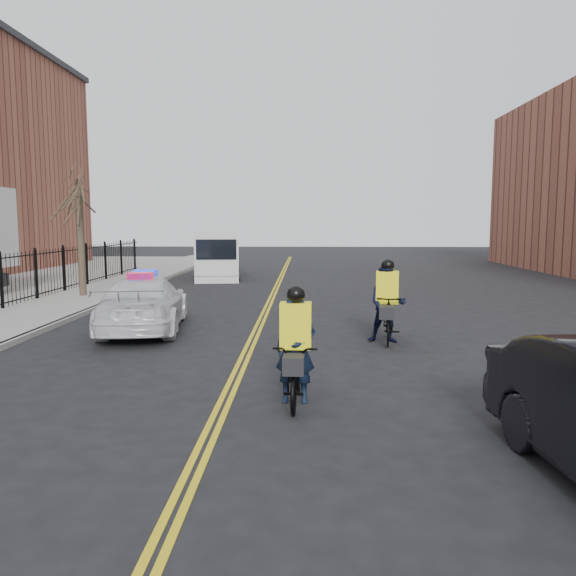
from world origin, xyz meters
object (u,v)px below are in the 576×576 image
at_px(cargo_van, 218,256).
at_px(cyclist_near, 296,362).
at_px(police_cruiser, 144,304).
at_px(cyclist_far, 387,310).

bearing_deg(cargo_van, cyclist_near, -85.25).
xyz_separation_m(police_cruiser, cargo_van, (-0.27, 15.19, 0.48)).
xyz_separation_m(police_cruiser, cyclist_far, (6.67, -1.38, 0.08)).
bearing_deg(cargo_van, cyclist_far, -74.84).
bearing_deg(cyclist_near, police_cruiser, 126.82).
relative_size(cargo_van, cyclist_near, 3.06).
relative_size(cyclist_near, cyclist_far, 0.95).
relative_size(cargo_van, cyclist_far, 2.90).
relative_size(police_cruiser, cyclist_near, 2.65).
height_order(cargo_van, cyclist_near, cargo_van).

